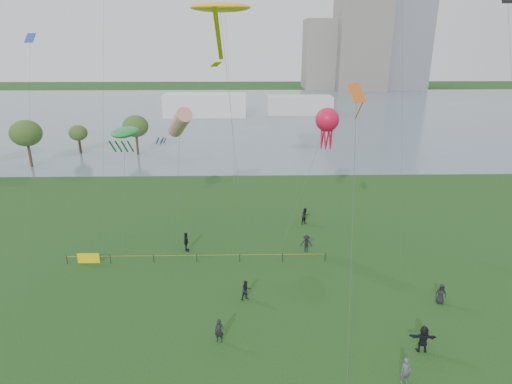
{
  "coord_description": "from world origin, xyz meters",
  "views": [
    {
      "loc": [
        -0.69,
        -22.56,
        19.56
      ],
      "look_at": [
        0.0,
        10.0,
        8.0
      ],
      "focal_mm": 30.0,
      "sensor_mm": 36.0,
      "label": 1
    }
  ],
  "objects_px": {
    "kite_stingray": "(220,8)",
    "fence": "(131,258)",
    "kite_flyer": "(406,371)",
    "kite_octopus": "(327,120)"
  },
  "relations": [
    {
      "from": "kite_flyer",
      "to": "kite_octopus",
      "type": "bearing_deg",
      "value": 89.15
    },
    {
      "from": "kite_flyer",
      "to": "kite_octopus",
      "type": "distance_m",
      "value": 24.66
    },
    {
      "from": "kite_flyer",
      "to": "kite_stingray",
      "type": "relative_size",
      "value": 0.08
    },
    {
      "from": "fence",
      "to": "kite_flyer",
      "type": "relative_size",
      "value": 13.94
    },
    {
      "from": "kite_flyer",
      "to": "kite_octopus",
      "type": "height_order",
      "value": "kite_octopus"
    },
    {
      "from": "fence",
      "to": "kite_octopus",
      "type": "height_order",
      "value": "kite_octopus"
    },
    {
      "from": "fence",
      "to": "kite_stingray",
      "type": "xyz_separation_m",
      "value": [
        8.57,
        6.12,
        21.76
      ]
    },
    {
      "from": "kite_flyer",
      "to": "kite_stingray",
      "type": "bearing_deg",
      "value": 114.29
    },
    {
      "from": "fence",
      "to": "kite_stingray",
      "type": "relative_size",
      "value": 1.06
    },
    {
      "from": "kite_stingray",
      "to": "fence",
      "type": "bearing_deg",
      "value": -152.24
    }
  ]
}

